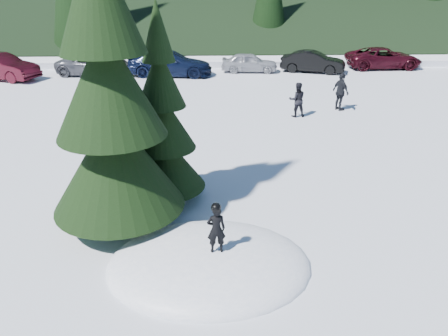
{
  "coord_description": "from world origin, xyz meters",
  "views": [
    {
      "loc": [
        0.07,
        -7.88,
        5.84
      ],
      "look_at": [
        0.42,
        2.79,
        1.1
      ],
      "focal_mm": 35.0,
      "sensor_mm": 36.0,
      "label": 1
    }
  ],
  "objects_px": {
    "adult_1": "(341,92)",
    "car_5": "(313,62)",
    "spruce_short": "(163,128)",
    "adult_0": "(297,100)",
    "car_1": "(1,67)",
    "spruce_tall": "(109,97)",
    "child_skier": "(216,229)",
    "car_4": "(249,62)",
    "car_2": "(95,64)",
    "car_3": "(170,63)",
    "car_6": "(384,58)"
  },
  "relations": [
    {
      "from": "adult_1",
      "to": "car_5",
      "type": "bearing_deg",
      "value": -28.19
    },
    {
      "from": "spruce_short",
      "to": "car_5",
      "type": "distance_m",
      "value": 19.17
    },
    {
      "from": "adult_0",
      "to": "car_1",
      "type": "relative_size",
      "value": 0.33
    },
    {
      "from": "spruce_tall",
      "to": "child_skier",
      "type": "relative_size",
      "value": 7.98
    },
    {
      "from": "spruce_tall",
      "to": "adult_1",
      "type": "xyz_separation_m",
      "value": [
        8.33,
        10.03,
        -2.45
      ]
    },
    {
      "from": "spruce_short",
      "to": "car_1",
      "type": "height_order",
      "value": "spruce_short"
    },
    {
      "from": "spruce_tall",
      "to": "car_1",
      "type": "distance_m",
      "value": 20.19
    },
    {
      "from": "adult_1",
      "to": "car_4",
      "type": "bearing_deg",
      "value": -2.71
    },
    {
      "from": "child_skier",
      "to": "car_1",
      "type": "xyz_separation_m",
      "value": [
        -12.66,
        19.12,
        -0.25
      ]
    },
    {
      "from": "spruce_tall",
      "to": "car_2",
      "type": "height_order",
      "value": "spruce_tall"
    },
    {
      "from": "car_5",
      "to": "car_1",
      "type": "bearing_deg",
      "value": 113.53
    },
    {
      "from": "car_2",
      "to": "car_3",
      "type": "height_order",
      "value": "car_3"
    },
    {
      "from": "car_1",
      "to": "car_4",
      "type": "relative_size",
      "value": 1.29
    },
    {
      "from": "adult_0",
      "to": "child_skier",
      "type": "bearing_deg",
      "value": 67.86
    },
    {
      "from": "car_2",
      "to": "car_3",
      "type": "distance_m",
      "value": 4.77
    },
    {
      "from": "adult_1",
      "to": "car_5",
      "type": "relative_size",
      "value": 0.43
    },
    {
      "from": "adult_0",
      "to": "car_6",
      "type": "xyz_separation_m",
      "value": [
        7.91,
        10.81,
        -0.08
      ]
    },
    {
      "from": "car_5",
      "to": "car_2",
      "type": "bearing_deg",
      "value": 110.38
    },
    {
      "from": "child_skier",
      "to": "car_3",
      "type": "xyz_separation_m",
      "value": [
        -2.59,
        19.98,
        -0.25
      ]
    },
    {
      "from": "car_2",
      "to": "car_4",
      "type": "relative_size",
      "value": 1.3
    },
    {
      "from": "child_skier",
      "to": "car_5",
      "type": "bearing_deg",
      "value": -114.09
    },
    {
      "from": "car_1",
      "to": "car_3",
      "type": "xyz_separation_m",
      "value": [
        10.07,
        0.85,
        0.0
      ]
    },
    {
      "from": "adult_1",
      "to": "spruce_tall",
      "type": "bearing_deg",
      "value": 116.35
    },
    {
      "from": "car_4",
      "to": "car_3",
      "type": "bearing_deg",
      "value": 105.15
    },
    {
      "from": "adult_0",
      "to": "car_5",
      "type": "relative_size",
      "value": 0.38
    },
    {
      "from": "spruce_tall",
      "to": "car_4",
      "type": "bearing_deg",
      "value": 75.65
    },
    {
      "from": "adult_1",
      "to": "spruce_short",
      "type": "bearing_deg",
      "value": 115.71
    },
    {
      "from": "adult_0",
      "to": "car_5",
      "type": "bearing_deg",
      "value": -109.73
    },
    {
      "from": "car_4",
      "to": "car_6",
      "type": "height_order",
      "value": "car_6"
    },
    {
      "from": "spruce_tall",
      "to": "car_3",
      "type": "height_order",
      "value": "spruce_tall"
    },
    {
      "from": "spruce_tall",
      "to": "car_5",
      "type": "distance_m",
      "value": 20.97
    },
    {
      "from": "car_2",
      "to": "car_5",
      "type": "relative_size",
      "value": 1.15
    },
    {
      "from": "car_1",
      "to": "car_4",
      "type": "xyz_separation_m",
      "value": [
        15.16,
        1.79,
        -0.15
      ]
    },
    {
      "from": "car_2",
      "to": "car_4",
      "type": "xyz_separation_m",
      "value": [
        9.84,
        0.58,
        -0.04
      ]
    },
    {
      "from": "car_6",
      "to": "spruce_short",
      "type": "bearing_deg",
      "value": 142.56
    },
    {
      "from": "spruce_short",
      "to": "car_3",
      "type": "relative_size",
      "value": 1.02
    },
    {
      "from": "car_4",
      "to": "car_6",
      "type": "relative_size",
      "value": 0.72
    },
    {
      "from": "car_4",
      "to": "car_6",
      "type": "bearing_deg",
      "value": -79.48
    },
    {
      "from": "adult_0",
      "to": "car_4",
      "type": "bearing_deg",
      "value": -85.98
    },
    {
      "from": "spruce_short",
      "to": "child_skier",
      "type": "xyz_separation_m",
      "value": [
        1.36,
        -3.35,
        -1.08
      ]
    },
    {
      "from": "adult_0",
      "to": "car_3",
      "type": "bearing_deg",
      "value": -57.89
    },
    {
      "from": "spruce_tall",
      "to": "car_1",
      "type": "xyz_separation_m",
      "value": [
        -10.3,
        17.18,
        -2.55
      ]
    },
    {
      "from": "car_6",
      "to": "car_2",
      "type": "bearing_deg",
      "value": 92.28
    },
    {
      "from": "car_4",
      "to": "car_6",
      "type": "distance_m",
      "value": 9.23
    },
    {
      "from": "spruce_short",
      "to": "adult_0",
      "type": "bearing_deg",
      "value": 56.35
    },
    {
      "from": "adult_0",
      "to": "car_5",
      "type": "xyz_separation_m",
      "value": [
        2.85,
        9.68,
        -0.1
      ]
    },
    {
      "from": "spruce_tall",
      "to": "car_4",
      "type": "height_order",
      "value": "spruce_tall"
    },
    {
      "from": "spruce_short",
      "to": "car_2",
      "type": "relative_size",
      "value": 1.14
    },
    {
      "from": "car_2",
      "to": "car_5",
      "type": "distance_m",
      "value": 13.97
    },
    {
      "from": "car_2",
      "to": "car_5",
      "type": "xyz_separation_m",
      "value": [
        13.96,
        0.38,
        0.02
      ]
    }
  ]
}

